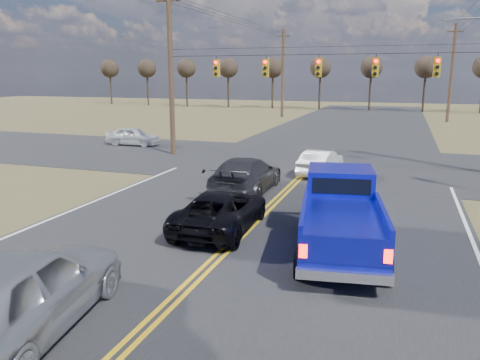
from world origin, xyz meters
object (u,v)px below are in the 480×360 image
(pickup_truck, at_px, (341,216))
(black_suv, at_px, (221,210))
(white_car_queue, at_px, (321,162))
(dgrey_car_queue, at_px, (245,175))
(silver_suv, at_px, (21,291))
(cross_car_west, at_px, (133,136))

(pickup_truck, relative_size, black_suv, 1.29)
(white_car_queue, xyz_separation_m, dgrey_car_queue, (-2.40, -4.75, 0.13))
(pickup_truck, height_order, dgrey_car_queue, pickup_truck)
(pickup_truck, relative_size, silver_suv, 1.14)
(pickup_truck, relative_size, dgrey_car_queue, 1.15)
(pickup_truck, height_order, black_suv, pickup_truck)
(pickup_truck, bearing_deg, white_car_queue, 93.44)
(pickup_truck, distance_m, black_suv, 3.95)
(silver_suv, distance_m, black_suv, 7.23)
(dgrey_car_queue, bearing_deg, pickup_truck, 129.37)
(cross_car_west, bearing_deg, black_suv, -141.47)
(silver_suv, height_order, black_suv, silver_suv)
(cross_car_west, bearing_deg, silver_suv, -154.30)
(pickup_truck, distance_m, dgrey_car_queue, 7.25)
(dgrey_car_queue, distance_m, cross_car_west, 15.72)
(dgrey_car_queue, relative_size, cross_car_west, 1.37)
(black_suv, xyz_separation_m, dgrey_car_queue, (-0.80, 4.90, 0.11))
(white_car_queue, xyz_separation_m, cross_car_west, (-14.27, 5.56, 0.03))
(white_car_queue, bearing_deg, cross_car_west, -13.66)
(silver_suv, bearing_deg, cross_car_west, -72.15)
(black_suv, bearing_deg, pickup_truck, 168.47)
(pickup_truck, bearing_deg, silver_suv, -137.86)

